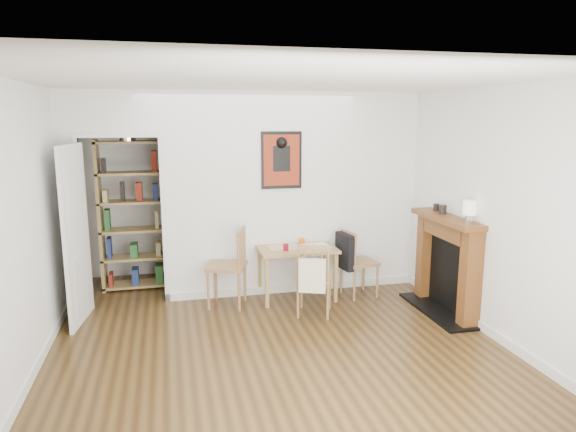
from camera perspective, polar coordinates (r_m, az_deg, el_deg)
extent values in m
plane|color=#503819|center=(5.57, -1.74, -13.27)|extent=(5.20, 5.20, 0.00)
plane|color=silver|center=(7.71, -5.69, 3.54)|extent=(4.50, 0.00, 4.50)
plane|color=silver|center=(2.77, 9.16, -10.02)|extent=(4.50, 0.00, 4.50)
plane|color=silver|center=(5.23, -26.77, -1.10)|extent=(0.00, 5.20, 5.20)
plane|color=silver|center=(6.03, 19.61, 0.91)|extent=(0.00, 5.20, 5.20)
plane|color=silver|center=(5.09, -1.91, 14.48)|extent=(5.20, 5.20, 0.00)
cube|color=silver|center=(6.65, 0.63, 2.42)|extent=(3.35, 0.10, 2.60)
cube|color=silver|center=(6.55, -22.95, 1.43)|extent=(0.25, 0.10, 2.60)
cube|color=silver|center=(6.41, -18.48, 10.75)|extent=(0.90, 0.10, 0.55)
cube|color=silver|center=(6.59, -21.96, -0.90)|extent=(0.06, 0.14, 2.05)
cube|color=silver|center=(6.51, -13.58, -0.54)|extent=(0.06, 0.14, 2.05)
cube|color=silver|center=(6.89, 0.73, -7.99)|extent=(3.35, 0.02, 0.10)
cube|color=silver|center=(5.07, -26.98, -16.48)|extent=(0.02, 4.00, 0.10)
cube|color=silver|center=(5.90, 21.94, -12.17)|extent=(0.02, 4.00, 0.10)
cube|color=white|center=(6.13, -22.48, -2.00)|extent=(0.15, 0.80, 2.00)
cube|color=black|center=(6.50, -0.73, 6.21)|extent=(0.52, 0.02, 0.72)
cube|color=maroon|center=(6.48, -0.71, 6.21)|extent=(0.46, 0.00, 0.64)
cube|color=#9F854A|center=(6.49, 0.98, -3.67)|extent=(0.98, 0.62, 0.04)
cube|color=#9F854A|center=(6.25, -2.35, -7.44)|extent=(0.04, 0.04, 0.63)
cube|color=#9F854A|center=(6.46, 5.31, -6.85)|extent=(0.04, 0.04, 0.63)
cube|color=#9F854A|center=(6.73, -3.19, -6.09)|extent=(0.04, 0.04, 0.63)
cube|color=#9F854A|center=(6.93, 3.95, -5.60)|extent=(0.04, 0.04, 0.63)
cube|color=black|center=(6.54, 6.28, -3.92)|extent=(0.16, 0.37, 0.46)
cube|color=beige|center=(5.77, 2.75, -6.56)|extent=(0.32, 0.20, 0.38)
cube|color=#9F854A|center=(7.17, -20.13, -0.04)|extent=(0.04, 0.34, 2.01)
cube|color=#9F854A|center=(7.12, -13.71, 0.24)|extent=(0.04, 0.34, 2.01)
cube|color=#9F854A|center=(7.36, -16.52, -7.26)|extent=(0.84, 0.34, 0.03)
cube|color=#9F854A|center=(7.17, -16.84, -1.47)|extent=(0.84, 0.34, 0.03)
cube|color=#9F854A|center=(7.02, -17.37, 7.83)|extent=(0.84, 0.34, 0.03)
cube|color=maroon|center=(7.13, -16.93, 0.10)|extent=(0.74, 0.27, 0.27)
cube|color=brown|center=(5.95, 19.61, -6.66)|extent=(0.20, 0.16, 1.10)
cube|color=brown|center=(6.77, 15.09, -4.30)|extent=(0.20, 0.16, 1.10)
cube|color=brown|center=(6.21, 17.26, -0.28)|extent=(0.30, 1.21, 0.06)
cube|color=brown|center=(6.25, 17.43, -1.44)|extent=(0.20, 0.85, 0.20)
cube|color=black|center=(6.41, 17.61, -6.22)|extent=(0.08, 0.81, 0.88)
cube|color=black|center=(6.49, 16.47, -10.00)|extent=(0.45, 1.25, 0.03)
cylinder|color=maroon|center=(6.32, -0.24, -3.48)|extent=(0.07, 0.07, 0.09)
sphere|color=#D9540B|center=(6.63, 1.58, -2.82)|extent=(0.09, 0.09, 0.09)
cube|color=beige|center=(6.49, -0.41, -3.48)|extent=(0.41, 0.31, 0.00)
cube|color=white|center=(6.55, 3.05, -3.31)|extent=(0.34, 0.26, 0.02)
cylinder|color=silver|center=(5.90, 19.47, -0.26)|extent=(0.08, 0.08, 0.09)
cylinder|color=#F5E6CC|center=(5.88, 19.54, 0.87)|extent=(0.15, 0.15, 0.15)
cylinder|color=black|center=(6.32, 16.82, 0.71)|extent=(0.09, 0.09, 0.11)
cylinder|color=black|center=(6.51, 16.14, 0.94)|extent=(0.07, 0.07, 0.09)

